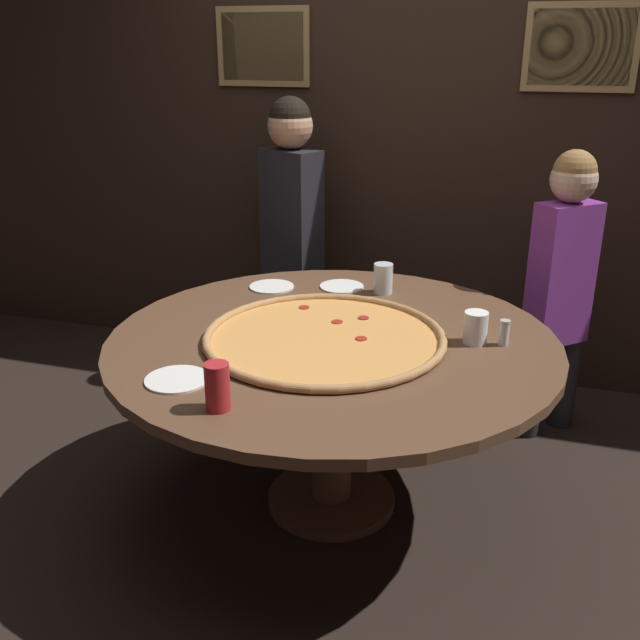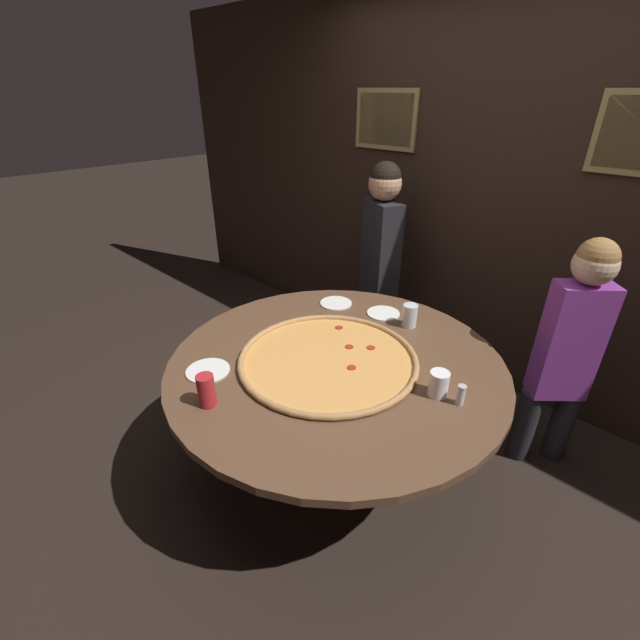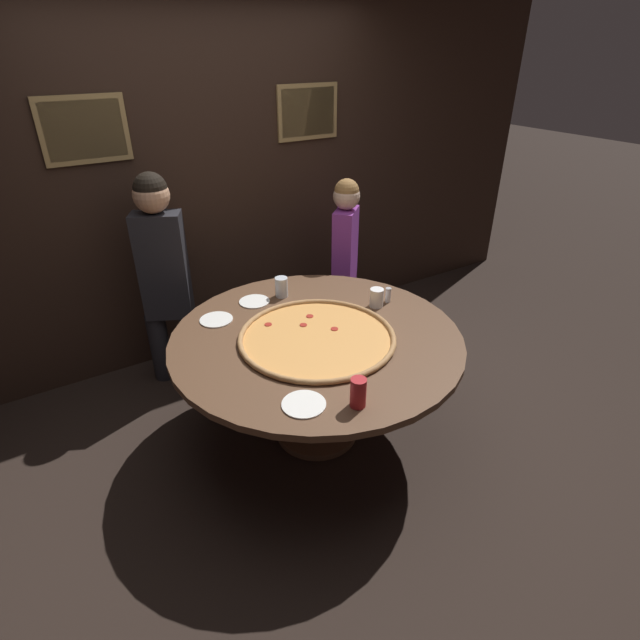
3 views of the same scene
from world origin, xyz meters
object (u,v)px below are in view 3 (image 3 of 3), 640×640
Objects in this scene: white_plate_far_back at (254,301)px; white_plate_left_side at (304,404)px; drink_cup_near_left at (281,287)px; condiment_shaker at (388,295)px; drink_cup_centre_back at (358,393)px; diner_far_right at (345,254)px; drink_cup_near_right at (377,298)px; giant_pizza at (317,337)px; dining_table at (316,352)px; diner_centre_back at (164,271)px; white_plate_right_side at (216,320)px.

white_plate_far_back is 0.94× the size of white_plate_left_side.
drink_cup_near_left is 1.37× the size of condiment_shaker.
condiment_shaker is (0.79, 0.75, -0.03)m from drink_cup_centre_back.
diner_far_right is (0.94, 0.33, 0.02)m from white_plate_far_back.
white_plate_left_side is at bearing -145.96° from drink_cup_near_right.
giant_pizza is 0.63m from drink_cup_centre_back.
condiment_shaker reaches higher than giant_pizza.
drink_cup_near_left is 0.83m from diner_far_right.
drink_cup_centre_back reaches higher than dining_table.
condiment_shaker is (0.10, 0.01, -0.01)m from drink_cup_near_right.
condiment_shaker reaches higher than dining_table.
white_plate_far_back is 1.00m from diner_far_right.
drink_cup_near_right is at bearing -36.30° from white_plate_far_back.
drink_cup_near_left is 0.67× the size of white_plate_far_back.
dining_table is 11.31× the size of drink_cup_centre_back.
drink_cup_near_right is at bearing 26.35° from diner_far_right.
diner_centre_back is (-0.37, 1.73, 0.05)m from drink_cup_centre_back.
condiment_shaker is at bearing 13.25° from giant_pizza.
diner_far_right is at bearing 75.42° from condiment_shaker.
white_plate_right_side is at bearing 131.79° from dining_table.
giant_pizza is 4.28× the size of white_plate_left_side.
white_plate_left_side is 0.16× the size of diner_far_right.
drink_cup_centre_back is 1.22m from white_plate_far_back.
condiment_shaker is at bearing -38.79° from drink_cup_near_left.
diner_far_right reaches higher than white_plate_left_side.
diner_centre_back is at bearing -50.57° from diner_far_right.
diner_centre_back reaches higher than condiment_shaker.
white_plate_left_side is at bearing -127.21° from dining_table.
white_plate_right_side is (-0.40, 0.51, -0.01)m from giant_pizza.
dining_table is at bearing 4.93° from diner_far_right.
drink_cup_near_left reaches higher than white_plate_far_back.
white_plate_right_side is 0.95× the size of white_plate_left_side.
giant_pizza is 0.59m from white_plate_left_side.
white_plate_left_side is (-0.38, -0.51, 0.12)m from dining_table.
white_plate_left_side is at bearing -87.60° from white_plate_right_side.
drink_cup_centre_back is at bearing -101.47° from drink_cup_near_left.
drink_cup_near_right is at bearing 163.42° from diner_centre_back.
drink_cup_near_right is 1.01m from white_plate_right_side.
condiment_shaker is (1.04, -0.36, 0.05)m from white_plate_right_side.
drink_cup_near_left is (-0.44, 0.45, 0.01)m from drink_cup_near_right.
white_plate_far_back is at bearing 17.40° from white_plate_right_side.
giant_pizza is 1.25m from diner_centre_back.
drink_cup_near_right is at bearing 14.70° from giant_pizza.
drink_cup_near_right is 0.08× the size of diner_centre_back.
diner_centre_back reaches higher than white_plate_left_side.
diner_centre_back is at bearing 100.78° from white_plate_right_side.
drink_cup_near_left is at bearing -5.58° from white_plate_far_back.
white_plate_left_side is at bearing -113.26° from drink_cup_near_left.
diner_centre_back is (-1.16, 0.98, 0.08)m from condiment_shaker.
drink_cup_near_right is 0.61× the size of white_plate_far_back.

